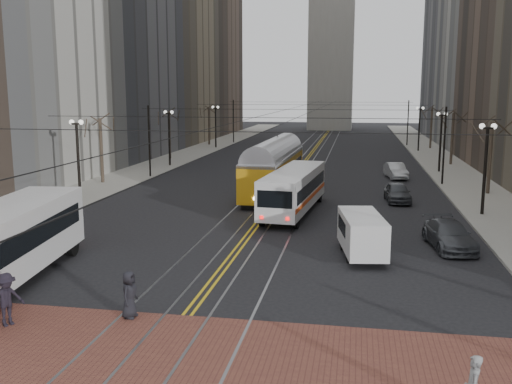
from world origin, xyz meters
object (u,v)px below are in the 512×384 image
at_px(sedan_grey, 397,192).
at_px(sedan_parked, 449,235).
at_px(pedestrian_a, 129,294).
at_px(rear_bus, 294,192).
at_px(pedestrian_d, 7,299).
at_px(streetcar, 274,173).
at_px(cargo_van, 362,236).
at_px(sedan_silver, 396,171).

xyz_separation_m(sedan_grey, sedan_parked, (1.76, -12.15, -0.02)).
height_order(sedan_parked, pedestrian_a, pedestrian_a).
distance_m(rear_bus, pedestrian_d, 21.21).
height_order(sedan_grey, pedestrian_d, pedestrian_d).
xyz_separation_m(streetcar, sedan_grey, (9.21, -1.81, -0.95)).
xyz_separation_m(sedan_grey, pedestrian_a, (-10.62, -23.50, 0.16)).
relative_size(sedan_grey, pedestrian_a, 2.41).
xyz_separation_m(streetcar, cargo_van, (6.60, -16.25, -0.63)).
bearing_deg(pedestrian_a, rear_bus, -8.23).
bearing_deg(pedestrian_d, streetcar, 18.57).
bearing_deg(pedestrian_a, streetcar, -0.06).
bearing_deg(sedan_silver, rear_bus, -123.82).
bearing_deg(sedan_silver, streetcar, -144.54).
distance_m(cargo_van, sedan_silver, 26.26).
distance_m(rear_bus, pedestrian_a, 18.84).
height_order(pedestrian_a, pedestrian_d, pedestrian_d).
bearing_deg(sedan_grey, rear_bus, -148.22).
relative_size(cargo_van, pedestrian_d, 2.51).
relative_size(cargo_van, sedan_parked, 0.99).
xyz_separation_m(sedan_silver, pedestrian_d, (-15.00, -36.49, 0.23)).
relative_size(sedan_parked, pedestrian_a, 2.76).
bearing_deg(rear_bus, pedestrian_a, -96.07).
bearing_deg(sedan_parked, cargo_van, -160.48).
height_order(streetcar, sedan_grey, streetcar).
distance_m(rear_bus, sedan_grey, 8.58).
relative_size(streetcar, cargo_van, 3.04).
bearing_deg(rear_bus, sedan_parked, -34.09).
distance_m(rear_bus, sedan_silver, 18.28).
relative_size(cargo_van, sedan_grey, 1.13).
distance_m(pedestrian_a, pedestrian_d, 4.03).
relative_size(rear_bus, cargo_van, 2.35).
relative_size(rear_bus, pedestrian_a, 6.40).
height_order(sedan_grey, sedan_parked, sedan_grey).
distance_m(sedan_grey, sedan_parked, 12.27).
height_order(cargo_van, sedan_silver, cargo_van).
bearing_deg(sedan_grey, sedan_parked, -86.07).
bearing_deg(pedestrian_d, sedan_grey, -0.49).
bearing_deg(pedestrian_d, pedestrian_a, -40.55).
bearing_deg(pedestrian_a, sedan_parked, -44.33).
distance_m(cargo_van, sedan_grey, 14.68).
xyz_separation_m(cargo_van, pedestrian_a, (-8.01, -9.06, -0.16)).
height_order(streetcar, cargo_van, streetcar).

